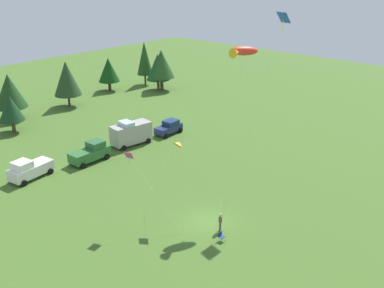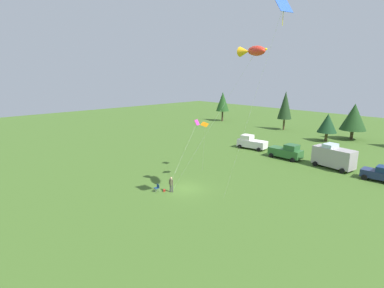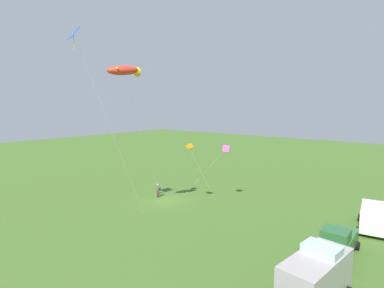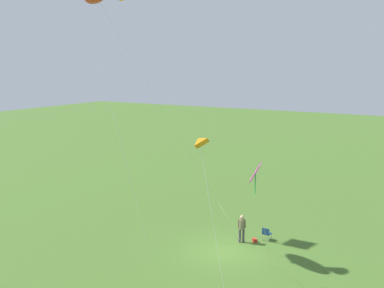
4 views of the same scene
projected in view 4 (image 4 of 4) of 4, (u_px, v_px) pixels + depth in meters
ground_plane at (224, 251)px, 26.37m from camera, size 160.00×160.00×0.00m
person_kite_flyer at (242, 226)px, 27.45m from camera, size 0.50×0.46×1.74m
folding_chair at (266, 233)px, 27.84m from camera, size 0.52×0.52×0.82m
backpack_on_grass at (255, 240)px, 27.65m from camera, size 0.38×0.38×0.22m
kite_delta_orange at (198, 142)px, 22.08m from camera, size 3.13×2.71×7.37m
kite_diamond_rainbow at (256, 177)px, 18.31m from camera, size 1.54×5.96×6.85m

